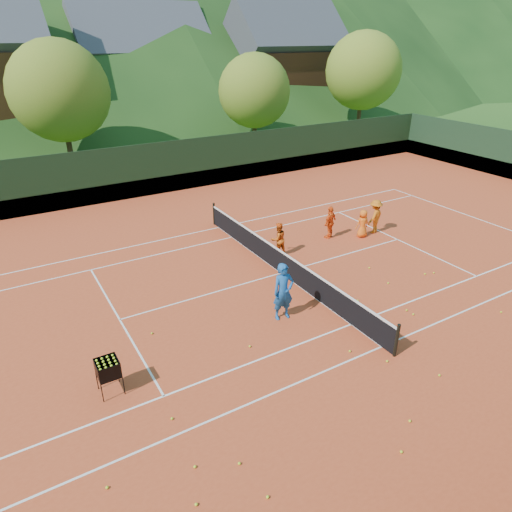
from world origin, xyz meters
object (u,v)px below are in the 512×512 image
student_a (278,239)px  student_d (375,216)px  tennis_net (282,262)px  chalet_mid (142,74)px  ball_hopper (108,369)px  student_b (330,222)px  student_c (363,224)px  coach (283,292)px  chalet_right (283,68)px

student_a → student_d: size_ratio=0.91×
tennis_net → chalet_mid: bearing=80.0°
tennis_net → ball_hopper: 8.19m
student_d → ball_hopper: 14.27m
student_b → student_c: 1.53m
coach → chalet_mid: 37.64m
chalet_mid → coach: bearing=-101.9°
student_b → chalet_right: chalet_right is taller
student_a → student_c: size_ratio=1.11×
student_a → student_b: bearing=-174.2°
student_c → tennis_net: student_c is taller
coach → student_a: bearing=65.5°
student_c → student_d: 0.86m
chalet_right → ball_hopper: bearing=-129.6°
student_a → ball_hopper: 9.56m
student_d → chalet_right: bearing=-135.0°
student_a → student_b: student_b is taller
student_a → tennis_net: bearing=61.0°
student_b → ball_hopper: student_b is taller
student_b → tennis_net: bearing=4.2°
student_c → student_d: bearing=-167.0°
coach → student_a: (2.49, 4.09, -0.26)m
student_d → student_a: bearing=-22.0°
coach → student_a: size_ratio=1.36×
student_b → student_d: student_d is taller
ball_hopper → coach: bearing=6.0°
tennis_net → coach: bearing=-122.8°
ball_hopper → student_b: bearing=23.9°
student_d → chalet_right: (13.96, 28.80, 4.44)m
chalet_right → coach: bearing=-123.6°
student_b → student_d: (2.20, -0.59, 0.04)m
student_a → student_d: bearing=176.9°
tennis_net → student_c: bearing=11.9°
chalet_right → student_d: bearing=-115.9°
student_b → student_c: (1.36, -0.69, -0.11)m
student_a → student_c: (4.40, -0.37, -0.07)m
student_b → coach: bearing=17.8°
student_c → ball_hopper: size_ratio=1.30×
student_d → chalet_right: size_ratio=0.13×
student_b → student_c: student_b is taller
coach → ball_hopper: size_ratio=1.97×
student_a → student_d: 5.25m
student_c → chalet_right: chalet_right is taller
student_b → student_d: bearing=144.3°
student_c → chalet_right: bearing=-111.3°
coach → student_c: (6.89, 3.73, -0.33)m
student_d → chalet_mid: (-0.04, 32.80, 4.17)m
tennis_net → chalet_right: bearing=56.3°
student_c → tennis_net: size_ratio=0.11×
coach → tennis_net: coach is taller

